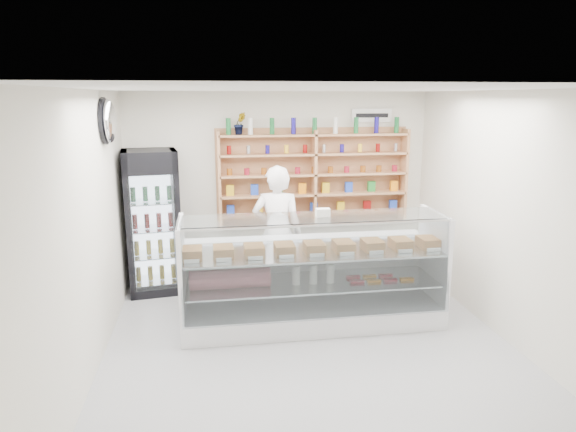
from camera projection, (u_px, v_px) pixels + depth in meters
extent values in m
plane|color=#999A9E|center=(311.00, 350.00, 5.66)|extent=(5.00, 5.00, 0.00)
plane|color=white|center=(314.00, 89.00, 5.02)|extent=(5.00, 5.00, 0.00)
plane|color=silver|center=(279.00, 187.00, 7.75)|extent=(4.50, 0.00, 4.50)
plane|color=silver|center=(401.00, 334.00, 2.94)|extent=(4.50, 0.00, 4.50)
plane|color=silver|center=(87.00, 236.00, 5.00)|extent=(0.00, 5.00, 5.00)
plane|color=silver|center=(511.00, 219.00, 5.68)|extent=(0.00, 5.00, 5.00)
cube|color=white|center=(312.00, 313.00, 6.30)|extent=(3.13, 0.89, 0.26)
cube|color=white|center=(306.00, 267.00, 6.59)|extent=(3.13, 0.05, 0.66)
cube|color=silver|center=(312.00, 282.00, 6.20)|extent=(3.00, 0.78, 0.02)
cube|color=silver|center=(313.00, 252.00, 6.12)|extent=(3.07, 0.82, 0.02)
cube|color=silver|center=(320.00, 273.00, 5.73)|extent=(3.07, 0.13, 1.09)
cube|color=silver|center=(314.00, 217.00, 5.97)|extent=(3.07, 0.62, 0.01)
imported|color=white|center=(277.00, 233.00, 6.95)|extent=(0.75, 0.58, 1.85)
cube|color=black|center=(153.00, 222.00, 7.21)|extent=(0.81, 0.80, 2.02)
cube|color=#270434|center=(143.00, 164.00, 6.69)|extent=(0.71, 0.12, 0.28)
cube|color=silver|center=(147.00, 234.00, 6.89)|extent=(0.61, 0.09, 1.59)
cube|color=tan|center=(219.00, 177.00, 7.41)|extent=(0.04, 0.28, 1.33)
cube|color=tan|center=(314.00, 175.00, 7.63)|extent=(0.04, 0.28, 1.33)
cube|color=tan|center=(404.00, 173.00, 7.84)|extent=(0.04, 0.28, 1.33)
cube|color=tan|center=(314.00, 213.00, 7.76)|extent=(2.80, 0.28, 0.03)
cube|color=tan|center=(314.00, 194.00, 7.69)|extent=(2.80, 0.28, 0.03)
cube|color=tan|center=(314.00, 174.00, 7.62)|extent=(2.80, 0.28, 0.03)
cube|color=tan|center=(314.00, 154.00, 7.56)|extent=(2.80, 0.28, 0.03)
cube|color=tan|center=(315.00, 135.00, 7.49)|extent=(2.80, 0.28, 0.03)
imported|color=#1E6626|center=(240.00, 124.00, 7.29)|extent=(0.20, 0.17, 0.31)
ellipsoid|color=silver|center=(109.00, 121.00, 5.93)|extent=(0.15, 0.50, 0.50)
cube|color=white|center=(372.00, 115.00, 7.69)|extent=(0.62, 0.03, 0.20)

